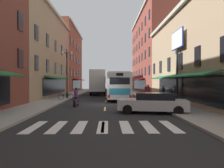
% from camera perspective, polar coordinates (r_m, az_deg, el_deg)
% --- Properties ---
extents(ground_plane, '(34.80, 80.00, 0.10)m').
position_cam_1_polar(ground_plane, '(20.01, -1.83, -5.78)').
color(ground_plane, black).
extents(lane_centre_dashes, '(0.14, 73.90, 0.01)m').
position_cam_1_polar(lane_centre_dashes, '(19.75, -1.84, -5.70)').
color(lane_centre_dashes, '#DBCC4C').
rests_on(lane_centre_dashes, ground).
extents(crosswalk_near, '(7.10, 2.80, 0.01)m').
position_cam_1_polar(crosswalk_near, '(10.12, -2.56, -11.77)').
color(crosswalk_near, silver).
rests_on(crosswalk_near, ground).
extents(sidewalk_left, '(3.00, 80.00, 0.14)m').
position_cam_1_polar(sidewalk_left, '(20.92, -18.28, -5.20)').
color(sidewalk_left, gray).
rests_on(sidewalk_left, ground).
extents(sidewalk_right, '(3.00, 80.00, 0.14)m').
position_cam_1_polar(sidewalk_right, '(20.78, 14.74, -5.23)').
color(sidewalk_right, gray).
rests_on(sidewalk_right, ground).
extents(storefront_row_right, '(9.44, 79.90, 17.51)m').
position_cam_1_polar(storefront_row_right, '(24.61, 26.54, 12.97)').
color(storefront_row_right, '#9E8466').
rests_on(storefront_row_right, ground).
extents(billboard_sign, '(0.40, 3.08, 7.08)m').
position_cam_1_polar(billboard_sign, '(21.32, 17.77, 9.80)').
color(billboard_sign, black).
rests_on(billboard_sign, sidewalk_right).
extents(transit_bus, '(2.79, 11.56, 3.29)m').
position_cam_1_polar(transit_bus, '(26.44, 1.68, -0.37)').
color(transit_bus, silver).
rests_on(transit_bus, ground).
extents(box_truck, '(2.53, 7.93, 4.05)m').
position_cam_1_polar(box_truck, '(34.17, -3.91, 0.44)').
color(box_truck, white).
rests_on(box_truck, ground).
extents(sedan_near, '(4.96, 2.80, 1.41)m').
position_cam_1_polar(sedan_near, '(14.55, 11.40, -5.13)').
color(sedan_near, silver).
rests_on(sedan_near, ground).
extents(sedan_mid, '(2.03, 4.36, 1.29)m').
position_cam_1_polar(sedan_mid, '(44.34, -2.92, -1.34)').
color(sedan_mid, navy).
rests_on(sedan_mid, ground).
extents(motorcycle_rider, '(0.62, 2.07, 1.66)m').
position_cam_1_polar(motorcycle_rider, '(18.48, -9.96, -3.95)').
color(motorcycle_rider, black).
rests_on(motorcycle_rider, ground).
extents(bicycle_near, '(1.70, 0.48, 0.91)m').
position_cam_1_polar(bicycle_near, '(23.99, -12.79, -3.41)').
color(bicycle_near, black).
rests_on(bicycle_near, sidewalk_left).
extents(pedestrian_near, '(0.52, 0.46, 1.68)m').
position_cam_1_polar(pedestrian_near, '(26.84, 9.74, -1.85)').
color(pedestrian_near, '#B29947').
rests_on(pedestrian_near, sidewalk_right).
extents(pedestrian_mid, '(0.36, 0.36, 1.63)m').
position_cam_1_polar(pedestrian_mid, '(24.18, 14.12, -2.26)').
color(pedestrian_mid, maroon).
rests_on(pedestrian_mid, sidewalk_right).
extents(pedestrian_far, '(0.36, 0.36, 1.63)m').
position_cam_1_polar(pedestrian_far, '(28.02, 10.17, -1.86)').
color(pedestrian_far, '#B29947').
rests_on(pedestrian_far, sidewalk_right).
extents(pedestrian_rear, '(0.36, 0.36, 1.72)m').
position_cam_1_polar(pedestrian_rear, '(17.27, 16.09, -3.23)').
color(pedestrian_rear, '#33663F').
rests_on(pedestrian_rear, sidewalk_right).
extents(street_lamp_twin, '(1.42, 0.32, 5.88)m').
position_cam_1_polar(street_lamp_twin, '(26.64, -12.46, 3.19)').
color(street_lamp_twin, black).
rests_on(street_lamp_twin, sidewalk_left).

